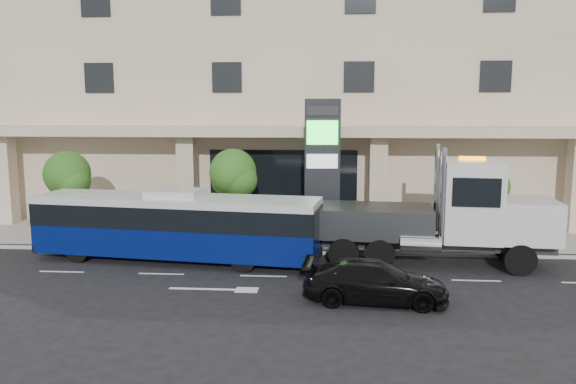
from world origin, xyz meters
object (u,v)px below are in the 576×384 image
at_px(city_bus, 176,225).
at_px(tow_truck, 445,216).
at_px(black_sedan, 375,282).
at_px(signage_pylon, 322,169).

xyz_separation_m(city_bus, tow_truck, (11.11, 0.31, 0.46)).
relative_size(tow_truck, black_sedan, 2.26).
height_order(black_sedan, signage_pylon, signage_pylon).
bearing_deg(city_bus, tow_truck, 9.04).
distance_m(city_bus, black_sedan, 9.14).
bearing_deg(city_bus, black_sedan, -22.22).
height_order(city_bus, black_sedan, city_bus).
xyz_separation_m(city_bus, black_sedan, (7.91, -4.50, -0.86)).
xyz_separation_m(black_sedan, signage_pylon, (-1.88, 8.34, 2.84)).
bearing_deg(tow_truck, signage_pylon, 150.38).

